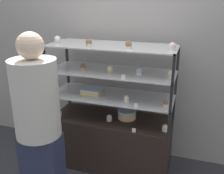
# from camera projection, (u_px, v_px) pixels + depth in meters

# --- Properties ---
(ground_plane) EXTENTS (20.00, 20.00, 0.00)m
(ground_plane) POSITION_uv_depth(u_px,v_px,m) (112.00, 163.00, 3.00)
(ground_plane) COLOR #2D2D33
(back_wall) EXTENTS (8.00, 0.05, 2.60)m
(back_wall) POSITION_uv_depth(u_px,v_px,m) (123.00, 44.00, 2.91)
(back_wall) COLOR gray
(back_wall) RESTS_ON ground_plane
(display_base) EXTENTS (1.26, 0.49, 0.57)m
(display_base) POSITION_uv_depth(u_px,v_px,m) (112.00, 141.00, 2.90)
(display_base) COLOR black
(display_base) RESTS_ON ground_plane
(display_riser_lower) EXTENTS (1.26, 0.49, 0.26)m
(display_riser_lower) POSITION_uv_depth(u_px,v_px,m) (112.00, 97.00, 2.72)
(display_riser_lower) COLOR black
(display_riser_lower) RESTS_ON display_base
(display_riser_middle) EXTENTS (1.26, 0.49, 0.26)m
(display_riser_middle) POSITION_uv_depth(u_px,v_px,m) (112.00, 72.00, 2.64)
(display_riser_middle) COLOR black
(display_riser_middle) RESTS_ON display_riser_lower
(display_riser_upper) EXTENTS (1.26, 0.49, 0.26)m
(display_riser_upper) POSITION_uv_depth(u_px,v_px,m) (112.00, 47.00, 2.55)
(display_riser_upper) COLOR black
(display_riser_upper) RESTS_ON display_riser_middle
(layer_cake_centerpiece) EXTENTS (0.20, 0.20, 0.10)m
(layer_cake_centerpiece) POSITION_uv_depth(u_px,v_px,m) (127.00, 114.00, 2.79)
(layer_cake_centerpiece) COLOR #DBBC84
(layer_cake_centerpiece) RESTS_ON display_base
(sheet_cake_frosted) EXTENTS (0.21, 0.17, 0.06)m
(sheet_cake_frosted) POSITION_uv_depth(u_px,v_px,m) (92.00, 91.00, 2.76)
(sheet_cake_frosted) COLOR #DBBC84
(sheet_cake_frosted) RESTS_ON display_riser_lower
(cupcake_0) EXTENTS (0.06, 0.06, 0.07)m
(cupcake_0) POSITION_uv_depth(u_px,v_px,m) (59.00, 113.00, 2.84)
(cupcake_0) COLOR #CCB28C
(cupcake_0) RESTS_ON display_base
(cupcake_1) EXTENTS (0.06, 0.06, 0.07)m
(cupcake_1) POSITION_uv_depth(u_px,v_px,m) (109.00, 118.00, 2.74)
(cupcake_1) COLOR beige
(cupcake_1) RESTS_ON display_base
(cupcake_2) EXTENTS (0.06, 0.06, 0.07)m
(cupcake_2) POSITION_uv_depth(u_px,v_px,m) (165.00, 128.00, 2.53)
(cupcake_2) COLOR white
(cupcake_2) RESTS_ON display_base
(price_tag_0) EXTENTS (0.04, 0.00, 0.04)m
(price_tag_0) POSITION_uv_depth(u_px,v_px,m) (134.00, 130.00, 2.51)
(price_tag_0) COLOR white
(price_tag_0) RESTS_ON display_base
(cupcake_3) EXTENTS (0.05, 0.05, 0.07)m
(cupcake_3) POSITION_uv_depth(u_px,v_px,m) (56.00, 90.00, 2.76)
(cupcake_3) COLOR white
(cupcake_3) RESTS_ON display_riser_lower
(cupcake_4) EXTENTS (0.05, 0.05, 0.07)m
(cupcake_4) POSITION_uv_depth(u_px,v_px,m) (126.00, 99.00, 2.55)
(cupcake_4) COLOR white
(cupcake_4) RESTS_ON display_riser_lower
(cupcake_5) EXTENTS (0.05, 0.05, 0.07)m
(cupcake_5) POSITION_uv_depth(u_px,v_px,m) (166.00, 103.00, 2.43)
(cupcake_5) COLOR beige
(cupcake_5) RESTS_ON display_riser_lower
(price_tag_1) EXTENTS (0.04, 0.00, 0.04)m
(price_tag_1) POSITION_uv_depth(u_px,v_px,m) (136.00, 105.00, 2.42)
(price_tag_1) COLOR white
(price_tag_1) RESTS_ON display_riser_lower
(cupcake_6) EXTENTS (0.06, 0.06, 0.07)m
(cupcake_6) POSITION_uv_depth(u_px,v_px,m) (55.00, 66.00, 2.67)
(cupcake_6) COLOR beige
(cupcake_6) RESTS_ON display_riser_middle
(cupcake_7) EXTENTS (0.06, 0.06, 0.07)m
(cupcake_7) POSITION_uv_depth(u_px,v_px,m) (83.00, 67.00, 2.66)
(cupcake_7) COLOR #CCB28C
(cupcake_7) RESTS_ON display_riser_middle
(cupcake_8) EXTENTS (0.06, 0.06, 0.07)m
(cupcake_8) POSITION_uv_depth(u_px,v_px,m) (110.00, 70.00, 2.56)
(cupcake_8) COLOR #CCB28C
(cupcake_8) RESTS_ON display_riser_middle
(cupcake_9) EXTENTS (0.06, 0.06, 0.07)m
(cupcake_9) POSITION_uv_depth(u_px,v_px,m) (139.00, 72.00, 2.49)
(cupcake_9) COLOR white
(cupcake_9) RESTS_ON display_riser_middle
(cupcake_10) EXTENTS (0.06, 0.06, 0.07)m
(cupcake_10) POSITION_uv_depth(u_px,v_px,m) (171.00, 75.00, 2.40)
(cupcake_10) COLOR beige
(cupcake_10) RESTS_ON display_riser_middle
(price_tag_2) EXTENTS (0.04, 0.00, 0.04)m
(price_tag_2) POSITION_uv_depth(u_px,v_px,m) (123.00, 77.00, 2.37)
(price_tag_2) COLOR white
(price_tag_2) RESTS_ON display_riser_middle
(cupcake_11) EXTENTS (0.06, 0.06, 0.07)m
(cupcake_11) POSITION_uv_depth(u_px,v_px,m) (57.00, 40.00, 2.64)
(cupcake_11) COLOR #CCB28C
(cupcake_11) RESTS_ON display_riser_upper
(cupcake_12) EXTENTS (0.06, 0.06, 0.07)m
(cupcake_12) POSITION_uv_depth(u_px,v_px,m) (89.00, 43.00, 2.47)
(cupcake_12) COLOR #CCB28C
(cupcake_12) RESTS_ON display_riser_upper
(cupcake_13) EXTENTS (0.06, 0.06, 0.07)m
(cupcake_13) POSITION_uv_depth(u_px,v_px,m) (128.00, 45.00, 2.37)
(cupcake_13) COLOR beige
(cupcake_13) RESTS_ON display_riser_upper
(cupcake_14) EXTENTS (0.06, 0.06, 0.07)m
(cupcake_14) POSITION_uv_depth(u_px,v_px,m) (172.00, 47.00, 2.29)
(cupcake_14) COLOR beige
(cupcake_14) RESTS_ON display_riser_upper
(price_tag_3) EXTENTS (0.04, 0.00, 0.04)m
(price_tag_3) POSITION_uv_depth(u_px,v_px,m) (90.00, 46.00, 2.37)
(price_tag_3) COLOR white
(price_tag_3) RESTS_ON display_riser_upper
(customer_figure) EXTENTS (0.37, 0.37, 1.57)m
(customer_figure) POSITION_uv_depth(u_px,v_px,m) (38.00, 122.00, 2.13)
(customer_figure) COLOR #282D47
(customer_figure) RESTS_ON ground_plane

